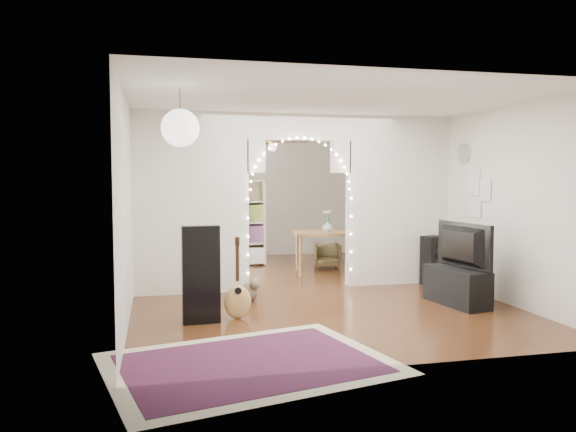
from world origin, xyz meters
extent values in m
plane|color=black|center=(0.00, 0.00, 0.00)|extent=(7.50, 7.50, 0.00)
cube|color=white|center=(0.00, 0.00, 2.70)|extent=(5.00, 7.50, 0.02)
cube|color=silver|center=(0.00, 3.75, 1.35)|extent=(5.00, 0.02, 2.70)
cube|color=silver|center=(0.00, -3.75, 1.35)|extent=(5.00, 0.02, 2.70)
cube|color=silver|center=(-2.50, 0.00, 1.35)|extent=(0.02, 7.50, 2.70)
cube|color=silver|center=(2.50, 0.00, 1.35)|extent=(0.02, 7.50, 2.70)
cube|color=silver|center=(-1.65, 0.00, 1.35)|extent=(1.70, 0.20, 2.70)
cube|color=silver|center=(1.65, 0.00, 1.35)|extent=(1.70, 0.20, 2.70)
cube|color=silver|center=(0.00, 0.00, 2.50)|extent=(1.60, 0.20, 0.40)
cube|color=white|center=(-2.47, 1.80, 1.50)|extent=(0.04, 1.20, 1.40)
cylinder|color=white|center=(2.48, -0.60, 2.10)|extent=(0.03, 0.31, 0.31)
sphere|color=white|center=(-1.90, -2.40, 2.25)|extent=(0.40, 0.40, 0.40)
cube|color=maroon|center=(-1.34, -3.40, 0.01)|extent=(2.91, 2.43, 0.02)
cube|color=black|center=(-1.66, -1.80, 0.58)|extent=(0.45, 0.17, 1.17)
ellipsoid|color=tan|center=(-1.21, -1.70, 0.36)|extent=(0.36, 0.25, 0.41)
cube|color=black|center=(-1.21, -1.70, 0.70)|extent=(0.05, 0.04, 0.47)
cube|color=black|center=(-1.21, -1.70, 0.96)|extent=(0.06, 0.04, 0.10)
ellipsoid|color=brown|center=(-0.89, -0.73, 0.13)|extent=(0.33, 0.42, 0.26)
sphere|color=brown|center=(-0.85, -0.88, 0.26)|extent=(0.19, 0.19, 0.15)
cone|color=brown|center=(-0.89, -0.88, 0.33)|extent=(0.05, 0.05, 0.05)
cone|color=brown|center=(-0.81, -0.88, 0.33)|extent=(0.05, 0.05, 0.05)
cylinder|color=brown|center=(-0.95, -0.54, 0.04)|extent=(0.11, 0.24, 0.08)
cube|color=black|center=(2.16, -0.25, 0.39)|extent=(0.36, 0.33, 0.79)
cylinder|color=black|center=(2.20, -0.38, 0.22)|extent=(0.23, 0.07, 0.23)
cylinder|color=black|center=(2.20, -0.38, 0.48)|extent=(0.12, 0.05, 0.12)
cylinder|color=black|center=(2.20, -0.38, 0.66)|extent=(0.07, 0.04, 0.07)
cube|color=black|center=(1.80, -1.63, 0.25)|extent=(0.54, 1.05, 0.50)
imported|color=black|center=(1.80, -1.63, 0.81)|extent=(0.29, 1.08, 0.62)
cube|color=tan|center=(-0.90, 2.47, 0.84)|extent=(1.68, 0.98, 1.68)
cube|color=brown|center=(0.83, 1.16, 0.73)|extent=(1.31, 0.98, 0.05)
cylinder|color=brown|center=(0.27, 0.93, 0.35)|extent=(0.05, 0.05, 0.70)
cylinder|color=brown|center=(1.30, 0.76, 0.35)|extent=(0.05, 0.05, 0.70)
cylinder|color=brown|center=(0.37, 1.56, 0.35)|extent=(0.05, 0.05, 0.70)
cylinder|color=brown|center=(1.40, 1.40, 0.35)|extent=(0.05, 0.05, 0.70)
imported|color=white|center=(0.83, 1.16, 0.85)|extent=(0.21, 0.21, 0.19)
imported|color=#494024|center=(-1.27, 2.88, 0.21)|extent=(0.56, 0.57, 0.42)
imported|color=#494024|center=(1.04, 1.81, 0.23)|extent=(0.60, 0.61, 0.46)
camera|label=1|loc=(-2.16, -8.44, 1.74)|focal=35.00mm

